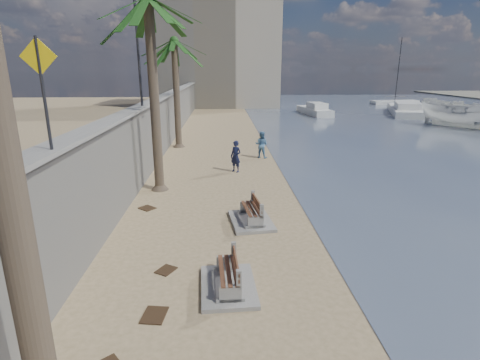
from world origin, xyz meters
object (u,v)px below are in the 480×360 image
bench_far (251,213)px  person_a (236,154)px  palm_mid (148,2)px  yacht_near (406,111)px  sailboat_west (395,102)px  palm_back (174,43)px  boat_cruiser (466,112)px  yacht_far (314,112)px  bench_near (228,275)px  person_b (261,143)px

bench_far → person_a: 7.06m
palm_mid → yacht_near: (25.94, 29.71, -7.57)m
person_a → yacht_near: 34.83m
bench_far → sailboat_west: 53.66m
palm_mid → palm_back: size_ratio=1.11×
person_a → yacht_near: person_a is taller
person_a → boat_cruiser: bearing=71.5°
boat_cruiser → yacht_far: size_ratio=0.50×
yacht_near → yacht_far: size_ratio=1.66×
bench_far → person_a: size_ratio=1.15×
palm_mid → person_a: size_ratio=4.59×
bench_near → bench_far: bearing=77.9°
yacht_near → palm_back: bearing=146.7°
yacht_far → sailboat_west: bearing=-57.1°
palm_back → bench_near: bearing=-80.0°
palm_mid → person_b: 10.81m
person_a → person_b: size_ratio=1.06×
bench_far → yacht_far: bearing=72.8°
person_a → sailboat_west: sailboat_west is taller
person_a → person_b: bearing=100.1°
yacht_far → person_b: bearing=152.3°
palm_mid → boat_cruiser: palm_mid is taller
palm_back → person_b: 9.02m
palm_back → person_b: size_ratio=4.37×
palm_back → sailboat_west: size_ratio=0.80×
bench_near → person_a: size_ratio=1.06×
boat_cruiser → bench_far: bearing=-171.9°
bench_far → palm_mid: 9.41m
person_b → palm_back: bearing=-8.7°
bench_near → bench_far: bench_far is taller
bench_near → bench_far: (0.90, 4.22, 0.01)m
bench_far → bench_near: bearing=-102.1°
person_a → boat_cruiser: 26.82m
person_a → boat_cruiser: boat_cruiser is taller
palm_back → person_a: bearing=-61.2°
palm_mid → boat_cruiser: bearing=34.6°
palm_mid → yacht_near: size_ratio=0.71×
bench_far → yacht_near: (22.03, 33.75, -0.03)m
bench_far → boat_cruiser: boat_cruiser is taller
bench_near → boat_cruiser: boat_cruiser is taller
palm_mid → person_b: bearing=49.6°
bench_near → sailboat_west: bearing=61.7°
bench_far → person_b: size_ratio=1.21×
person_b → person_a: bearing=87.0°
palm_mid → palm_back: (-0.20, 9.92, -0.89)m
yacht_near → sailboat_west: size_ratio=1.25×
person_b → boat_cruiser: boat_cruiser is taller
person_a → sailboat_west: (26.75, 39.65, -0.66)m
boat_cruiser → yacht_near: boat_cruiser is taller
palm_mid → person_b: (5.34, 6.27, -7.00)m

